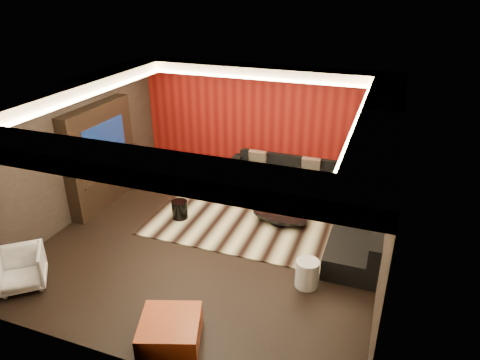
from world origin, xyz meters
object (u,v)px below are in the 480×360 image
at_px(coffee_table, 280,217).
at_px(sectional_sofa, 324,199).
at_px(white_side_table, 307,273).
at_px(orange_ottoman, 170,331).
at_px(drum_stool, 180,209).
at_px(armchair, 21,269).

relative_size(coffee_table, sectional_sofa, 0.33).
xyz_separation_m(white_side_table, sectional_sofa, (-0.19, 2.57, 0.03)).
distance_m(coffee_table, white_side_table, 1.99).
xyz_separation_m(coffee_table, white_side_table, (0.93, -1.76, 0.11)).
xyz_separation_m(white_side_table, orange_ottoman, (-1.50, -1.80, -0.06)).
xyz_separation_m(drum_stool, orange_ottoman, (1.41, -3.00, -0.03)).
relative_size(orange_ottoman, sectional_sofa, 0.22).
bearing_deg(coffee_table, drum_stool, -164.33).
height_order(drum_stool, armchair, armchair).
height_order(white_side_table, sectional_sofa, sectional_sofa).
bearing_deg(orange_ottoman, sectional_sofa, 73.28).
xyz_separation_m(drum_stool, armchair, (-1.39, -2.77, 0.10)).
relative_size(armchair, sectional_sofa, 0.19).
xyz_separation_m(drum_stool, white_side_table, (2.91, -1.21, 0.02)).
height_order(coffee_table, sectional_sofa, sectional_sofa).
relative_size(coffee_table, armchair, 1.72).
relative_size(white_side_table, orange_ottoman, 0.58).
bearing_deg(coffee_table, armchair, -135.39).
bearing_deg(sectional_sofa, armchair, -134.85).
distance_m(drum_stool, white_side_table, 3.15).
height_order(coffee_table, armchair, armchair).
distance_m(white_side_table, sectional_sofa, 2.57).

